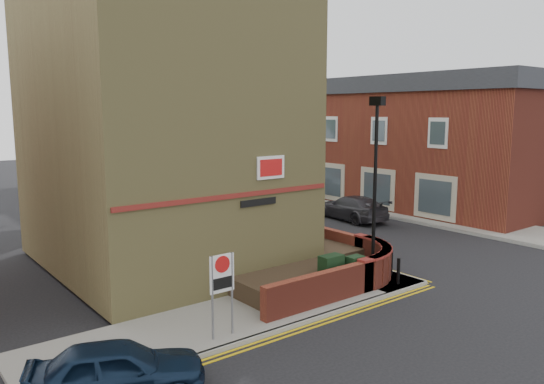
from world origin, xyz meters
The scene contains 28 objects.
ground centered at (0.00, 0.00, 0.00)m, with size 120.00×120.00×0.00m, color black.
pavement_corner centered at (-3.50, 1.50, 0.06)m, with size 13.00×3.00×0.12m, color gray.
pavement_main centered at (2.00, 16.00, 0.06)m, with size 2.00×32.00×0.12m, color gray.
pavement_far centered at (13.00, 13.00, 0.06)m, with size 4.00×40.00×0.12m, color gray.
kerb_side centered at (-3.50, 0.00, 0.06)m, with size 13.00×0.15×0.12m, color gray.
kerb_main_near centered at (3.00, 16.00, 0.06)m, with size 0.15×32.00×0.12m, color gray.
kerb_main_far centered at (11.00, 13.00, 0.06)m, with size 0.15×40.00×0.12m, color gray.
yellow_lines_side centered at (-3.50, -0.25, 0.01)m, with size 13.00×0.28×0.01m, color gold.
yellow_lines_main centered at (3.25, 16.00, 0.01)m, with size 0.28×32.00×0.01m, color gold.
corner_building centered at (-2.84, 8.00, 6.23)m, with size 8.95×10.40×13.60m.
garden_wall centered at (0.00, 2.50, 0.00)m, with size 6.80×6.00×1.20m, color maroon, non-canonical shape.
lamppost centered at (1.60, 1.20, 3.34)m, with size 0.25×0.50×6.30m.
utility_cabinet_large centered at (-0.30, 1.30, 0.72)m, with size 0.80×0.45×1.20m, color black.
utility_cabinet_small centered at (0.50, 1.00, 0.67)m, with size 0.55×0.40×1.10m, color black.
bollard_near centered at (2.00, 0.40, 0.57)m, with size 0.11×0.11×0.90m, color black.
bollard_far centered at (2.60, 1.20, 0.57)m, with size 0.11×0.11×0.90m, color black.
zone_sign centered at (-5.00, 0.50, 1.64)m, with size 0.72×0.07×2.20m.
far_terrace centered at (14.50, 17.00, 4.04)m, with size 5.40×30.40×8.00m.
far_terrace_cream centered at (14.50, 38.00, 4.05)m, with size 5.40×12.40×8.00m.
tree_near centered at (2.00, 14.05, 4.70)m, with size 3.64×3.65×6.70m.
tree_mid centered at (2.00, 22.05, 5.20)m, with size 4.03×4.03×7.42m.
tree_far centered at (2.00, 30.05, 4.91)m, with size 3.81×3.81×7.00m.
traffic_light_assembly centered at (2.40, 25.00, 2.78)m, with size 0.20×0.16×4.20m.
navy_hatchback centered at (-8.25, -0.50, 0.62)m, with size 1.47×3.64×1.24m, color #0D1C31.
silver_car_near centered at (3.60, 12.88, 0.64)m, with size 1.34×3.86×1.27m, color silver.
red_car_main centered at (4.87, 17.87, 0.63)m, with size 2.10×4.55×1.26m, color maroon.
grey_car_far centered at (9.05, 9.29, 0.68)m, with size 1.89×4.66×1.35m, color #302F34.
silver_car_far centered at (10.50, 16.47, 0.78)m, with size 1.84×4.56×1.55m, color #9FA0A6.
Camera 1 is at (-12.06, -10.63, 5.95)m, focal length 35.00 mm.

